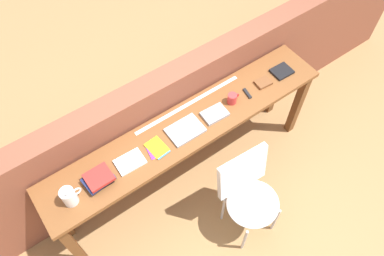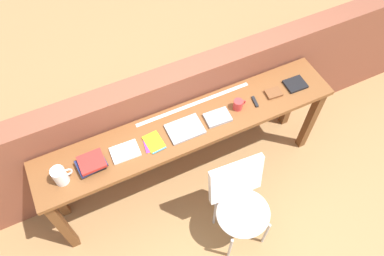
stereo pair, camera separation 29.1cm
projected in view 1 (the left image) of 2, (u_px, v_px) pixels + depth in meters
ground_plane at (207, 199)px, 3.54m from camera, size 40.00×40.00×0.00m
brick_wall_back at (167, 120)px, 3.36m from camera, size 6.00×0.20×1.14m
sideboard at (188, 135)px, 3.06m from camera, size 2.50×0.44×0.88m
chair_white_moulded at (249, 193)px, 3.01m from camera, size 0.47×0.48×0.89m
pitcher_white at (69, 196)px, 2.52m from camera, size 0.14×0.10×0.18m
book_stack_leftmost at (99, 179)px, 2.64m from camera, size 0.22×0.17×0.08m
magazine_cycling at (130, 162)px, 2.75m from camera, size 0.22×0.16×0.02m
pamphlet_pile_colourful at (156, 148)px, 2.82m from camera, size 0.16×0.19×0.01m
book_open_centre at (185, 130)px, 2.91m from camera, size 0.28×0.20×0.02m
book_grey_hardcover at (215, 114)px, 2.99m from camera, size 0.21×0.15×0.03m
mug at (232, 98)px, 3.04m from camera, size 0.11×0.08×0.09m
multitool_folded at (247, 93)px, 3.12m from camera, size 0.04×0.11×0.02m
leather_journal_brown at (263, 83)px, 3.18m from camera, size 0.14×0.11×0.02m
book_repair_rightmost at (282, 71)px, 3.26m from camera, size 0.18×0.15×0.02m
ruler_metal_back_edge at (188, 104)px, 3.06m from camera, size 1.01×0.03×0.00m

